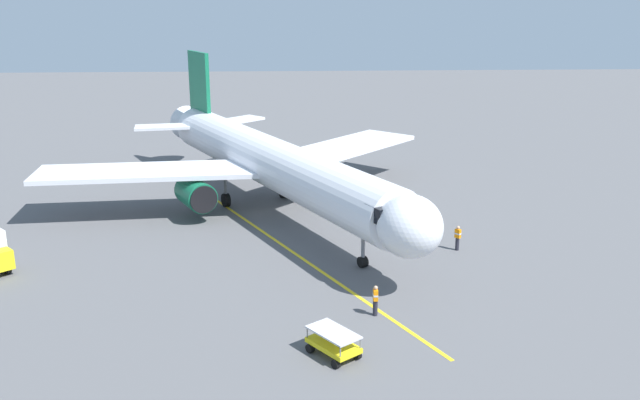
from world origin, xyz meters
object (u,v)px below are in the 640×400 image
object	(u,v)px
ground_crew_marshaller	(458,238)
baggage_cart_near_nose	(333,343)
airplane	(268,162)
ground_crew_wing_walker	(375,300)

from	to	relation	value
ground_crew_marshaller	baggage_cart_near_nose	world-z (taller)	ground_crew_marshaller
airplane	ground_crew_wing_walker	world-z (taller)	airplane
ground_crew_marshaller	airplane	bearing A→B (deg)	-37.22
airplane	ground_crew_marshaller	distance (m)	16.35
airplane	ground_crew_marshaller	bearing A→B (deg)	142.78
ground_crew_wing_walker	ground_crew_marshaller	bearing A→B (deg)	-125.63
ground_crew_marshaller	baggage_cart_near_nose	size ratio (longest dim) A/B	0.58
ground_crew_wing_walker	baggage_cart_near_nose	world-z (taller)	ground_crew_wing_walker
ground_crew_wing_walker	baggage_cart_near_nose	distance (m)	4.89
airplane	ground_crew_marshaller	size ratio (longest dim) A/B	22.00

